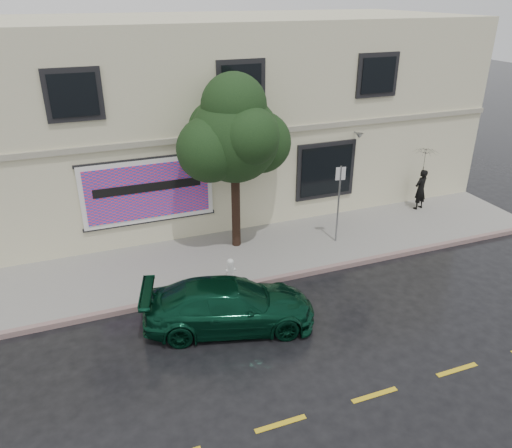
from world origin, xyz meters
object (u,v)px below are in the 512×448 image
object	(u,v)px
car	(229,305)
fire_hydrant	(231,270)
pedestrian	(420,189)
street_tree	(235,139)

from	to	relation	value
car	fire_hydrant	size ratio (longest dim) A/B	6.02
pedestrian	fire_hydrant	world-z (taller)	pedestrian
street_tree	fire_hydrant	world-z (taller)	street_tree
car	street_tree	distance (m)	5.28
pedestrian	street_tree	world-z (taller)	street_tree
street_tree	fire_hydrant	size ratio (longest dim) A/B	6.99
fire_hydrant	pedestrian	bearing A→B (deg)	19.93
pedestrian	fire_hydrant	xyz separation A→B (m)	(-8.48, -2.45, -0.44)
car	fire_hydrant	bearing A→B (deg)	-4.33
pedestrian	car	bearing A→B (deg)	9.88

